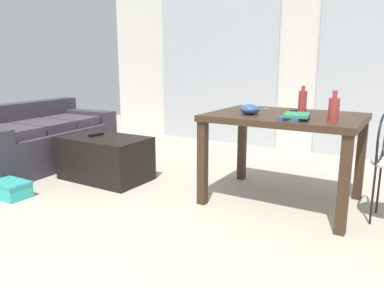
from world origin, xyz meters
The scene contains 14 objects.
ground_plane centered at (0.00, 1.47, 0.00)m, with size 8.97×8.97×0.00m, color #B2A893.
wall_back centered at (0.00, 3.74, 1.24)m, with size 6.21×0.10×2.48m, color silver.
curtains centered at (0.00, 3.65, 1.13)m, with size 4.25×0.03×2.26m.
couch centered at (-2.31, 1.41, 0.29)m, with size 1.03×1.80×0.70m.
coffee_table centered at (-1.25, 1.39, 0.22)m, with size 0.86×0.53×0.43m.
craft_table centered at (0.47, 1.71, 0.65)m, with size 1.19×0.90×0.75m.
bottle_near centered at (0.59, 1.75, 0.85)m, with size 0.07×0.07×0.23m.
bottle_far centered at (0.88, 1.52, 0.83)m, with size 0.08×0.08×0.22m.
bowl centered at (0.23, 1.54, 0.79)m, with size 0.16×0.16×0.08m, color #2D4C7A.
book_stack centered at (0.62, 1.46, 0.77)m, with size 0.22×0.26×0.04m.
tv_remote_on_table centered at (0.51, 1.93, 0.76)m, with size 0.04×0.14×0.02m, color #232326.
scissors centered at (0.18, 1.96, 0.75)m, with size 0.10×0.09×0.00m.
tv_remote_primary centered at (-1.37, 1.40, 0.45)m, with size 0.04×0.17×0.02m, color black.
shoebox centered at (-1.59, 0.57, 0.07)m, with size 0.34×0.23×0.14m.
Camera 1 is at (1.37, -1.23, 1.14)m, focal length 34.58 mm.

